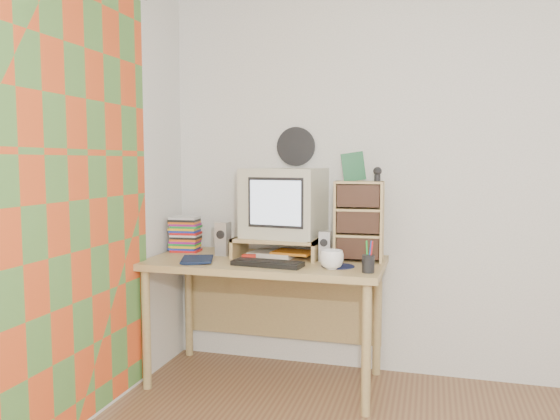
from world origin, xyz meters
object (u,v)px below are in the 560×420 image
Objects in this scene: desk at (268,279)px; keyboard at (267,263)px; mug at (332,260)px; dvd_stack at (185,232)px; cd_rack at (359,221)px; crt_monitor at (283,203)px; diary at (182,258)px.

keyboard is (0.07, -0.25, 0.15)m from desk.
keyboard is 0.36m from mug.
keyboard is at bearing -74.24° from desk.
desk is 0.53m from mug.
dvd_stack is 1.94× the size of mug.
desk is 0.66m from cd_rack.
crt_monitor is 3.39× the size of mug.
dvd_stack is (-0.59, 0.08, 0.26)m from desk.
desk is at bearing 111.59° from keyboard.
mug is at bearing -112.43° from cd_rack.
dvd_stack is at bearing 176.20° from cd_rack.
crt_monitor is 0.95× the size of cd_rack.
crt_monitor is 0.70m from diary.
diary is at bearing -150.29° from desk.
cd_rack is at bearing 38.34° from keyboard.
mug is (-0.11, -0.29, -0.18)m from cd_rack.
crt_monitor is 1.75× the size of dvd_stack.
mug reaches higher than desk.
cd_rack reaches higher than dvd_stack.
cd_rack is (1.13, -0.03, 0.11)m from dvd_stack.
keyboard is at bearing -149.72° from cd_rack.
desk is 2.98× the size of cd_rack.
mug is at bearing -29.04° from desk.
diary is at bearing -178.87° from mug.
dvd_stack is 0.38m from diary.
mug reaches higher than diary.
dvd_stack is (-0.66, -0.00, -0.20)m from crt_monitor.
crt_monitor is 2.04× the size of diary.
diary is (-0.45, -0.26, 0.16)m from desk.
mug is at bearing -22.39° from dvd_stack.
desk is 0.30m from keyboard.
desk is at bearing -122.51° from crt_monitor.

